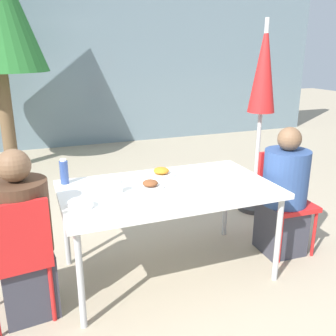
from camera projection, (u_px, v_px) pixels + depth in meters
name	position (u px, v px, depth m)	size (l,w,h in m)	color
ground_plane	(168.00, 271.00, 3.05)	(24.00, 24.00, 0.00)	tan
building_facade	(76.00, 63.00, 6.74)	(10.00, 0.20, 3.00)	slate
dining_table	(168.00, 193.00, 2.85)	(1.60, 0.93, 0.73)	white
chair_left	(17.00, 251.00, 2.35)	(0.44, 0.44, 0.88)	red
person_left	(24.00, 241.00, 2.43)	(0.37, 0.37, 1.15)	#383842
chair_right	(283.00, 193.00, 3.30)	(0.42, 0.42, 0.88)	red
person_right	(284.00, 196.00, 3.22)	(0.38, 0.38, 1.13)	#383842
closed_umbrella	(263.00, 81.00, 3.83)	(0.36, 0.36, 2.03)	#333333
plate_0	(150.00, 185.00, 2.81)	(0.21, 0.21, 0.06)	white
plate_1	(161.00, 172.00, 3.09)	(0.23, 0.23, 0.07)	white
bottle	(64.00, 172.00, 2.87)	(0.06, 0.06, 0.20)	#334C8E
drinking_cup	(118.00, 186.00, 2.70)	(0.07, 0.07, 0.10)	white
salad_bowl	(81.00, 204.00, 2.45)	(0.17, 0.17, 0.05)	white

